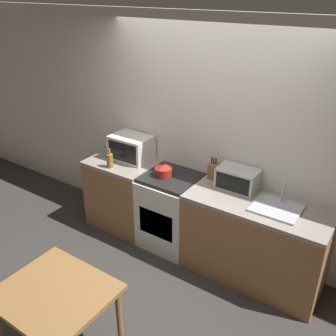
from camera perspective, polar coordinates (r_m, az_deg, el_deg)
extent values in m
plane|color=#33302D|center=(4.04, -2.06, -18.08)|extent=(16.00, 16.00, 0.00)
cube|color=silver|center=(4.12, 6.71, 4.38)|extent=(10.00, 0.06, 2.60)
cube|color=olive|center=(4.78, -6.71, -4.03)|extent=(0.82, 0.62, 0.86)
cube|color=gray|center=(4.57, -7.00, 0.85)|extent=(0.82, 0.62, 0.04)
cube|color=olive|center=(4.03, 12.90, -10.98)|extent=(1.43, 0.62, 0.86)
cube|color=gray|center=(3.78, 13.58, -5.52)|extent=(1.43, 0.62, 0.04)
cube|color=silver|center=(4.40, 0.47, -6.70)|extent=(0.62, 0.62, 0.86)
cube|color=black|center=(4.17, 0.50, -1.51)|extent=(0.59, 0.57, 0.04)
cube|color=black|center=(4.19, -1.84, -8.53)|extent=(0.44, 0.02, 0.32)
cylinder|color=maroon|center=(4.15, -0.69, -0.57)|extent=(0.20, 0.20, 0.10)
cone|color=maroon|center=(4.12, -0.69, 0.33)|extent=(0.19, 0.19, 0.05)
sphere|color=black|center=(4.11, -0.70, 0.75)|extent=(0.04, 0.04, 0.04)
cube|color=silver|center=(4.54, -5.59, 3.13)|extent=(0.48, 0.34, 0.30)
cube|color=black|center=(4.43, -6.95, 2.42)|extent=(0.42, 0.01, 0.24)
cylinder|color=olive|center=(4.38, -8.85, 1.09)|extent=(0.07, 0.07, 0.17)
cylinder|color=olive|center=(4.34, -8.96, 2.48)|extent=(0.03, 0.03, 0.06)
cube|color=brown|center=(4.10, 6.91, -0.49)|extent=(0.10, 0.09, 0.18)
cylinder|color=black|center=(4.06, 6.69, 1.18)|extent=(0.01, 0.01, 0.07)
cylinder|color=black|center=(4.05, 7.01, 1.10)|extent=(0.01, 0.01, 0.07)
cylinder|color=black|center=(4.04, 7.32, 1.01)|extent=(0.01, 0.01, 0.07)
cube|color=#ADAFB5|center=(3.94, 10.56, -1.62)|extent=(0.42, 0.26, 0.23)
cube|color=black|center=(3.84, 9.79, -2.34)|extent=(0.37, 0.01, 0.18)
cube|color=#ADAFB5|center=(3.72, 16.20, -5.89)|extent=(0.45, 0.39, 0.02)
cylinder|color=#ADAFB5|center=(3.77, 17.11, -3.40)|extent=(0.03, 0.03, 0.22)
cube|color=brown|center=(3.13, -16.93, -17.81)|extent=(0.84, 0.74, 0.04)
cylinder|color=brown|center=(3.73, -16.17, -16.83)|extent=(0.05, 0.05, 0.68)
cylinder|color=brown|center=(3.33, -7.37, -22.16)|extent=(0.05, 0.05, 0.68)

